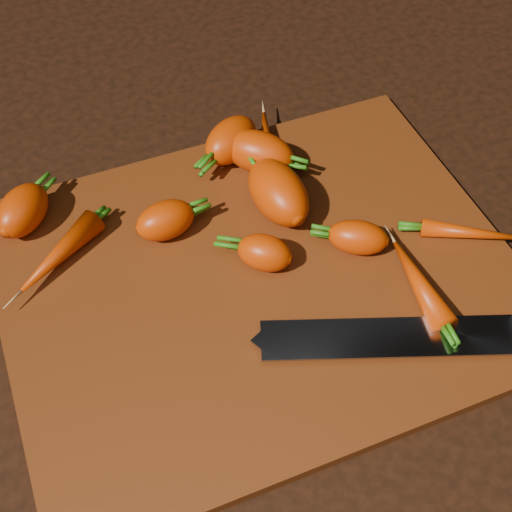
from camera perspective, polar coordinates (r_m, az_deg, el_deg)
name	(u,v)px	position (r m, az deg, el deg)	size (l,w,h in m)	color
ground	(260,285)	(0.72, 0.30, -2.33)	(2.00, 2.00, 0.01)	black
cutting_board	(260,278)	(0.71, 0.30, -1.80)	(0.50, 0.40, 0.01)	#4D220B
carrot_0	(22,211)	(0.77, -18.19, 3.48)	(0.07, 0.04, 0.04)	#DD3800
carrot_1	(264,253)	(0.70, 0.68, 0.26)	(0.05, 0.04, 0.04)	#DD3800
carrot_2	(259,152)	(0.79, 0.20, 8.32)	(0.08, 0.05, 0.05)	#DD3800
carrot_3	(278,192)	(0.74, 1.79, 5.11)	(0.09, 0.05, 0.05)	#DD3800
carrot_4	(231,140)	(0.80, -2.02, 9.24)	(0.07, 0.05, 0.05)	#DD3800
carrot_5	(165,220)	(0.73, -7.27, 2.85)	(0.06, 0.04, 0.04)	#DD3800
carrot_6	(358,237)	(0.72, 8.15, 1.48)	(0.06, 0.04, 0.04)	#DD3800
carrot_7	(268,150)	(0.81, 0.93, 8.46)	(0.13, 0.03, 0.03)	#DD3800
carrot_8	(474,233)	(0.76, 17.06, 1.76)	(0.11, 0.02, 0.02)	#DD3800
carrot_9	(419,283)	(0.70, 12.90, -2.11)	(0.11, 0.03, 0.03)	#DD3800
carrot_10	(60,254)	(0.73, -15.45, 0.15)	(0.11, 0.03, 0.03)	#DD3800
knife	(414,337)	(0.67, 12.56, -6.34)	(0.37, 0.16, 0.02)	gray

